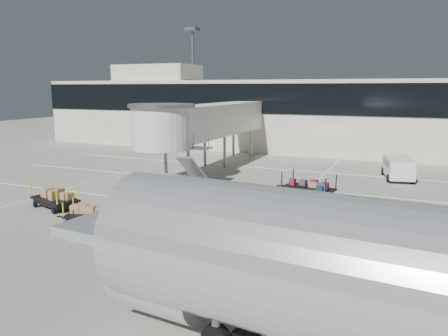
% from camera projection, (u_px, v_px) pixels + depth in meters
% --- Properties ---
extents(ground, '(140.00, 140.00, 0.00)m').
position_uv_depth(ground, '(169.00, 214.00, 25.18)').
color(ground, '#B8B2A5').
rests_on(ground, ground).
extents(lane_markings, '(40.00, 30.00, 0.02)m').
position_uv_depth(lane_markings, '(223.00, 181.00, 33.86)').
color(lane_markings, white).
rests_on(lane_markings, ground).
extents(terminal, '(64.00, 12.11, 15.20)m').
position_uv_depth(terminal, '(295.00, 114.00, 51.58)').
color(terminal, '#EBE6CA').
rests_on(terminal, ground).
extents(jet_bridge, '(5.70, 20.40, 6.03)m').
position_uv_depth(jet_bridge, '(201.00, 122.00, 37.02)').
color(jet_bridge, silver).
rests_on(jet_bridge, ground).
extents(baggage_tug, '(2.40, 2.05, 1.42)m').
position_uv_depth(baggage_tug, '(222.00, 195.00, 27.32)').
color(baggage_tug, '#9C250E').
rests_on(baggage_tug, ground).
extents(suitcase_cart, '(4.19, 2.51, 1.61)m').
position_uv_depth(suitcase_cart, '(307.00, 189.00, 28.91)').
color(suitcase_cart, black).
rests_on(suitcase_cart, ground).
extents(box_cart_near, '(3.37, 2.09, 1.30)m').
position_uv_depth(box_cart_near, '(92.00, 215.00, 23.14)').
color(box_cart_near, black).
rests_on(box_cart_near, ground).
extents(box_cart_far, '(3.90, 2.36, 1.50)m').
position_uv_depth(box_cart_far, '(56.00, 199.00, 26.26)').
color(box_cart_far, black).
rests_on(box_cart_far, ground).
extents(ground_worker, '(0.59, 0.41, 1.59)m').
position_uv_depth(ground_worker, '(113.00, 204.00, 24.21)').
color(ground_worker, '#BFFD1A').
rests_on(ground_worker, ground).
extents(minivan, '(2.66, 4.76, 1.70)m').
position_uv_depth(minivan, '(398.00, 166.00, 34.68)').
color(minivan, white).
rests_on(minivan, ground).
extents(belt_loader, '(4.42, 1.91, 2.10)m').
position_uv_depth(belt_loader, '(161.00, 144.00, 50.17)').
color(belt_loader, '#9C250E').
rests_on(belt_loader, ground).
extents(aircraft, '(19.25, 5.17, 4.82)m').
position_uv_depth(aircraft, '(441.00, 295.00, 9.45)').
color(aircraft, silver).
rests_on(aircraft, ground).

